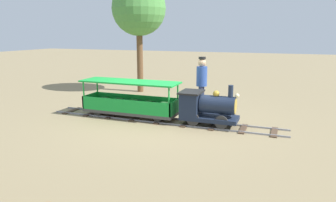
% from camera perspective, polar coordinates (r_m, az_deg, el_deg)
% --- Properties ---
extents(ground_plane, '(60.00, 60.00, 0.00)m').
position_cam_1_polar(ground_plane, '(8.19, -1.37, -3.65)').
color(ground_plane, '#8C7A56').
extents(track, '(0.76, 6.40, 0.04)m').
position_cam_1_polar(track, '(8.19, -1.31, -3.54)').
color(track, gray).
rests_on(track, ground_plane).
extents(locomotive, '(0.72, 1.45, 1.02)m').
position_cam_1_polar(locomotive, '(7.71, 6.99, -1.07)').
color(locomotive, '#192338').
rests_on(locomotive, ground_plane).
extents(passenger_car, '(0.82, 2.70, 0.97)m').
position_cam_1_polar(passenger_car, '(8.46, -6.98, -0.29)').
color(passenger_car, '#3F3F3F').
rests_on(passenger_car, ground_plane).
extents(conductor_person, '(0.30, 0.30, 1.62)m').
position_cam_1_polar(conductor_person, '(8.79, 6.22, 3.77)').
color(conductor_person, '#282D47').
rests_on(conductor_person, ground_plane).
extents(oak_tree_near, '(2.03, 2.03, 4.18)m').
position_cam_1_polar(oak_tree_near, '(12.12, -5.38, 16.48)').
color(oak_tree_near, brown).
rests_on(oak_tree_near, ground_plane).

